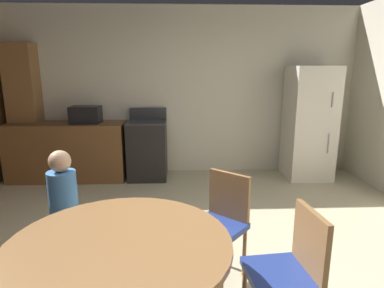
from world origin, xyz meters
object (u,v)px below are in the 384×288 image
object	(u,v)px
microwave	(86,115)
person_child	(65,212)
dining_table	(121,266)
chair_northeast	(221,219)
refrigerator	(309,123)
oven_range	(148,149)
chair_east	(291,267)

from	to	relation	value
microwave	person_child	bearing A→B (deg)	-78.44
dining_table	chair_northeast	xyz separation A→B (m)	(0.68, 0.77, -0.11)
refrigerator	dining_table	distance (m)	4.06
microwave	dining_table	xyz separation A→B (m)	(1.10, -3.31, -0.42)
oven_range	refrigerator	size ratio (longest dim) A/B	0.62
refrigerator	chair_east	distance (m)	3.47
dining_table	oven_range	bearing A→B (deg)	92.95
refrigerator	chair_northeast	bearing A→B (deg)	-124.59
refrigerator	chair_east	world-z (taller)	refrigerator
microwave	dining_table	world-z (taller)	microwave
chair_northeast	chair_east	world-z (taller)	same
oven_range	chair_northeast	size ratio (longest dim) A/B	1.26
chair_northeast	chair_east	distance (m)	0.76
refrigerator	chair_east	size ratio (longest dim) A/B	2.02
refrigerator	microwave	bearing A→B (deg)	179.18
chair_east	person_child	distance (m)	1.75
oven_range	chair_northeast	distance (m)	2.68
microwave	chair_east	distance (m)	3.89
oven_range	microwave	bearing A→B (deg)	-179.78
oven_range	refrigerator	distance (m)	2.60
oven_range	dining_table	size ratio (longest dim) A/B	0.87
chair_east	refrigerator	bearing A→B (deg)	-119.08
oven_range	chair_northeast	world-z (taller)	oven_range
oven_range	chair_east	world-z (taller)	oven_range
refrigerator	oven_range	bearing A→B (deg)	178.80
microwave	person_child	xyz separation A→B (m)	(0.52, -2.53, -0.45)
dining_table	chair_east	distance (m)	1.03
microwave	person_child	size ratio (longest dim) A/B	0.40
refrigerator	chair_northeast	xyz separation A→B (m)	(-1.72, -2.49, -0.38)
person_child	chair_east	bearing A→B (deg)	30.19
oven_range	microwave	world-z (taller)	microwave
refrigerator	chair_northeast	distance (m)	3.05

